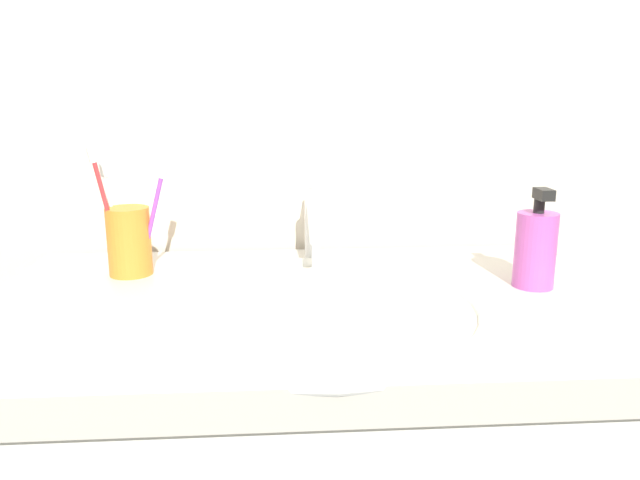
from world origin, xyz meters
The scene contains 8 objects.
tiled_wall_back centered at (0.00, 0.32, 1.20)m, with size 2.13×0.04×2.40m, color beige.
sink_basin centered at (0.02, -0.05, 0.86)m, with size 0.46×0.46×0.11m.
faucet centered at (0.02, 0.17, 0.97)m, with size 0.02×0.16×0.14m.
toothbrush_cup centered at (-0.28, 0.14, 0.95)m, with size 0.07×0.07×0.11m, color orange.
toothbrush_purple centered at (-0.24, 0.13, 1.00)m, with size 0.06×0.01×0.18m.
toothbrush_white centered at (-0.31, 0.15, 1.00)m, with size 0.03×0.02×0.18m.
toothbrush_red centered at (-0.31, 0.12, 1.01)m, with size 0.04×0.03×0.20m.
soap_dispenser centered at (0.34, 0.03, 0.95)m, with size 0.06×0.06×0.15m.
Camera 1 is at (-0.04, -0.83, 1.18)m, focal length 34.09 mm.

